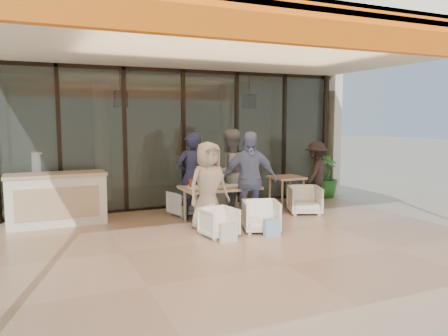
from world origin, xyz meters
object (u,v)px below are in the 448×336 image
(diner_cream, at_px, (208,187))
(side_table, at_px, (287,181))
(potted_palm, at_px, (325,175))
(standing_woman, at_px, (316,173))
(dining_table, at_px, (219,189))
(diner_navy, at_px, (192,177))
(chair_far_right, at_px, (220,198))
(chair_far_left, at_px, (184,202))
(chair_near_left, at_px, (219,221))
(side_chair, at_px, (305,199))
(diner_grey, at_px, (230,173))
(chair_near_right, at_px, (261,215))
(host_counter, at_px, (57,199))
(diner_periwinkle, at_px, (249,179))

(diner_cream, relative_size, side_table, 2.23)
(side_table, height_order, potted_palm, potted_palm)
(standing_woman, bearing_deg, diner_cream, -14.23)
(dining_table, xyz_separation_m, diner_navy, (-0.41, 0.44, 0.22))
(chair_far_right, xyz_separation_m, diner_cream, (-0.84, -1.40, 0.52))
(chair_far_left, xyz_separation_m, side_table, (2.44, -0.20, 0.34))
(chair_near_left, relative_size, side_chair, 0.84)
(chair_near_left, bearing_deg, chair_far_left, 81.42)
(diner_grey, bearing_deg, side_chair, 150.26)
(chair_near_left, bearing_deg, potted_palm, 22.22)
(chair_near_left, relative_size, side_table, 0.78)
(chair_near_right, xyz_separation_m, potted_palm, (3.22, 2.42, 0.27))
(side_table, bearing_deg, chair_near_left, -145.03)
(side_chair, bearing_deg, side_table, 111.46)
(chair_near_right, xyz_separation_m, side_table, (1.60, 1.70, 0.31))
(diner_navy, bearing_deg, host_counter, -15.45)
(dining_table, distance_m, diner_grey, 0.66)
(diner_grey, bearing_deg, diner_cream, 32.86)
(diner_navy, xyz_separation_m, standing_woman, (3.28, 0.33, -0.13))
(chair_near_left, distance_m, chair_near_right, 0.84)
(diner_cream, xyz_separation_m, side_chair, (2.44, 0.45, -0.49))
(chair_near_right, relative_size, diner_cream, 0.39)
(chair_far_right, height_order, diner_navy, diner_navy)
(diner_navy, distance_m, diner_cream, 0.90)
(diner_navy, bearing_deg, diner_periwinkle, 130.94)
(diner_cream, bearing_deg, diner_grey, 37.58)
(side_table, height_order, standing_woman, standing_woman)
(chair_near_left, bearing_deg, diner_periwinkle, 22.18)
(diner_grey, xyz_separation_m, diner_cream, (-0.84, -0.90, -0.10))
(diner_grey, distance_m, side_table, 1.65)
(side_table, bearing_deg, standing_woman, 1.85)
(diner_cream, bearing_deg, chair_near_left, -99.39)
(dining_table, height_order, diner_navy, diner_navy)
(diner_cream, relative_size, standing_woman, 1.08)
(chair_near_right, xyz_separation_m, diner_navy, (-0.84, 1.40, 0.58))
(standing_woman, bearing_deg, diner_navy, -29.03)
(standing_woman, bearing_deg, chair_near_left, -6.98)
(chair_near_left, xyz_separation_m, potted_palm, (4.06, 2.42, 0.31))
(side_chair, bearing_deg, dining_table, -158.61)
(chair_far_right, distance_m, diner_periwinkle, 1.53)
(diner_navy, bearing_deg, side_table, -174.98)
(host_counter, xyz_separation_m, chair_far_left, (2.56, -0.11, -0.23))
(side_chair, distance_m, standing_woman, 1.23)
(chair_near_right, bearing_deg, diner_periwinkle, 108.72)
(standing_woman, bearing_deg, diner_grey, -27.07)
(diner_grey, height_order, side_chair, diner_grey)
(dining_table, relative_size, chair_near_right, 2.29)
(chair_near_left, bearing_deg, diner_cream, 81.42)
(diner_cream, relative_size, side_chair, 2.42)
(diner_grey, relative_size, diner_periwinkle, 1.01)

